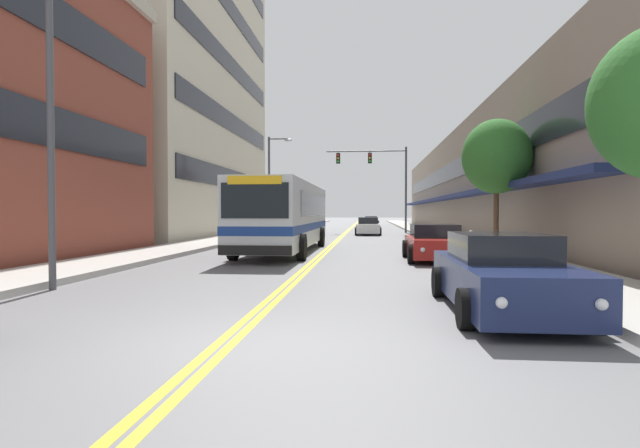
{
  "coord_description": "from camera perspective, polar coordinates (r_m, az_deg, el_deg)",
  "views": [
    {
      "loc": [
        1.94,
        -6.53,
        1.79
      ],
      "look_at": [
        -0.48,
        18.49,
        1.19
      ],
      "focal_mm": 28.0,
      "sensor_mm": 36.0,
      "label": 1
    }
  ],
  "objects": [
    {
      "name": "ground_plane",
      "position": [
        43.61,
        2.98,
        -0.99
      ],
      "size": [
        240.0,
        240.0,
        0.0
      ],
      "primitive_type": "plane",
      "color": "slate"
    },
    {
      "name": "sidewalk_left",
      "position": [
        44.46,
        -5.97,
        -0.83
      ],
      "size": [
        2.84,
        106.0,
        0.18
      ],
      "color": "#B2ADA5",
      "rests_on": "ground_plane"
    },
    {
      "name": "sidewalk_right",
      "position": [
        43.85,
        12.05,
        -0.89
      ],
      "size": [
        2.84,
        106.0,
        0.18
      ],
      "color": "#B2ADA5",
      "rests_on": "ground_plane"
    },
    {
      "name": "centre_line",
      "position": [
        43.61,
        2.98,
        -0.98
      ],
      "size": [
        0.34,
        106.0,
        0.01
      ],
      "color": "yellow",
      "rests_on": "ground_plane"
    },
    {
      "name": "office_tower_left",
      "position": [
        43.44,
        -18.18,
        19.31
      ],
      "size": [
        12.08,
        24.9,
        30.44
      ],
      "color": "beige",
      "rests_on": "ground_plane"
    },
    {
      "name": "storefront_row_right",
      "position": [
        44.87,
        19.28,
        4.25
      ],
      "size": [
        9.1,
        68.0,
        8.22
      ],
      "color": "gray",
      "rests_on": "ground_plane"
    },
    {
      "name": "city_bus",
      "position": [
        22.84,
        -3.87,
        1.19
      ],
      "size": [
        2.88,
        12.59,
        3.04
      ],
      "color": "silver",
      "rests_on": "ground_plane"
    },
    {
      "name": "car_silver_parked_left_mid",
      "position": [
        37.38,
        -4.19,
        -0.47
      ],
      "size": [
        2.14,
        4.84,
        1.26
      ],
      "color": "#B7B7BC",
      "rests_on": "ground_plane"
    },
    {
      "name": "car_navy_parked_right_foreground",
      "position": [
        9.64,
        20.08,
        -5.51
      ],
      "size": [
        2.08,
        4.9,
        1.4
      ],
      "color": "#19234C",
      "rests_on": "ground_plane"
    },
    {
      "name": "car_red_parked_right_mid",
      "position": [
        18.96,
        12.99,
        -2.19
      ],
      "size": [
        2.18,
        4.32,
        1.34
      ],
      "color": "maroon",
      "rests_on": "ground_plane"
    },
    {
      "name": "car_white_moving_lead",
      "position": [
        39.56,
        5.53,
        -0.31
      ],
      "size": [
        2.02,
        4.5,
        1.38
      ],
      "color": "white",
      "rests_on": "ground_plane"
    },
    {
      "name": "car_dark_grey_moving_second",
      "position": [
        65.35,
        5.86,
        0.31
      ],
      "size": [
        2.03,
        4.31,
        1.24
      ],
      "color": "#38383D",
      "rests_on": "ground_plane"
    },
    {
      "name": "traffic_signal_mast",
      "position": [
        44.03,
        6.85,
        5.97
      ],
      "size": [
        7.03,
        0.38,
        7.47
      ],
      "color": "#47474C",
      "rests_on": "ground_plane"
    },
    {
      "name": "street_lamp_left_near",
      "position": [
        13.16,
        -27.48,
        13.74
      ],
      "size": [
        2.03,
        0.28,
        7.86
      ],
      "color": "#47474C",
      "rests_on": "ground_plane"
    },
    {
      "name": "street_lamp_left_far",
      "position": [
        36.79,
        -5.48,
        5.3
      ],
      "size": [
        1.78,
        0.28,
        7.29
      ],
      "color": "#47474C",
      "rests_on": "ground_plane"
    },
    {
      "name": "street_tree_right_mid",
      "position": [
        22.04,
        19.53,
        7.26
      ],
      "size": [
        2.8,
        2.8,
        5.46
      ],
      "color": "brown",
      "rests_on": "sidewalk_right"
    },
    {
      "name": "fire_hydrant",
      "position": [
        20.43,
        16.85,
        -1.98
      ],
      "size": [
        0.36,
        0.28,
        0.89
      ],
      "color": "#B7B7BC",
      "rests_on": "sidewalk_right"
    }
  ]
}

